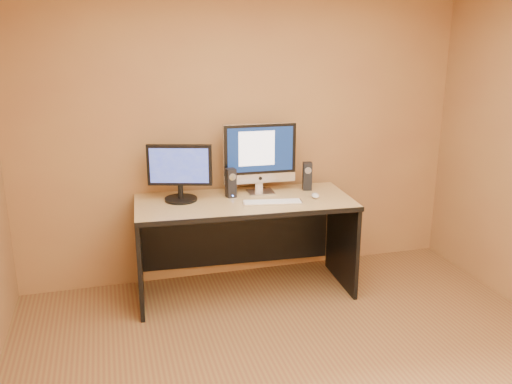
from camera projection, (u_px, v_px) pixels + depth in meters
walls at (336, 198)px, 2.94m from camera, size 4.00×4.00×2.60m
desk at (245, 247)px, 4.61m from camera, size 1.83×0.89×0.83m
imac at (261, 158)px, 4.62m from camera, size 0.65×0.26×0.62m
second_monitor at (180, 173)px, 4.42m from camera, size 0.59×0.41×0.47m
speaker_left at (231, 183)px, 4.55m from camera, size 0.09×0.09×0.25m
speaker_right at (307, 176)px, 4.76m from camera, size 0.09×0.10×0.25m
keyboard at (273, 202)px, 4.41m from camera, size 0.50×0.21×0.02m
mouse at (315, 195)px, 4.55m from camera, size 0.09×0.13×0.04m
cable_a at (263, 187)px, 4.86m from camera, size 0.11×0.23×0.01m
cable_b at (262, 188)px, 4.83m from camera, size 0.08×0.19×0.01m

